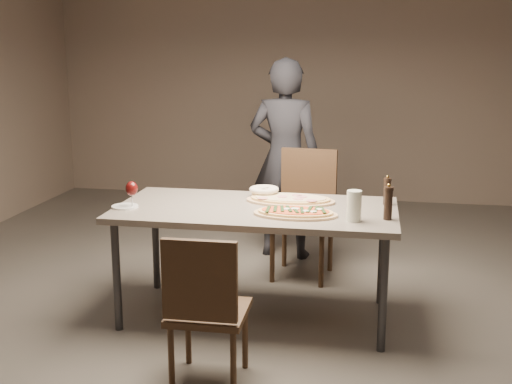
% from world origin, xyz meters
% --- Properties ---
extents(room, '(7.00, 7.00, 7.00)m').
position_xyz_m(room, '(0.00, 0.00, 1.40)').
color(room, '#59544D').
rests_on(room, ground).
extents(dining_table, '(1.80, 0.90, 0.75)m').
position_xyz_m(dining_table, '(0.00, 0.00, 0.69)').
color(dining_table, slate).
rests_on(dining_table, ground).
extents(zucchini_pizza, '(0.52, 0.29, 0.05)m').
position_xyz_m(zucchini_pizza, '(0.28, -0.16, 0.77)').
color(zucchini_pizza, tan).
rests_on(zucchini_pizza, dining_table).
extents(ham_pizza, '(0.59, 0.33, 0.04)m').
position_xyz_m(ham_pizza, '(0.20, 0.18, 0.77)').
color(ham_pizza, tan).
rests_on(ham_pizza, dining_table).
extents(bread_basket, '(0.20, 0.20, 0.07)m').
position_xyz_m(bread_basket, '(0.01, 0.27, 0.79)').
color(bread_basket, beige).
rests_on(bread_basket, dining_table).
extents(oil_dish, '(0.12, 0.12, 0.01)m').
position_xyz_m(oil_dish, '(0.31, 0.01, 0.76)').
color(oil_dish, white).
rests_on(oil_dish, dining_table).
extents(pepper_mill_left, '(0.05, 0.05, 0.20)m').
position_xyz_m(pepper_mill_left, '(0.83, 0.22, 0.84)').
color(pepper_mill_left, black).
rests_on(pepper_mill_left, dining_table).
extents(pepper_mill_right, '(0.06, 0.06, 0.22)m').
position_xyz_m(pepper_mill_right, '(0.83, -0.16, 0.85)').
color(pepper_mill_right, black).
rests_on(pepper_mill_right, dining_table).
extents(carafe, '(0.09, 0.09, 0.18)m').
position_xyz_m(carafe, '(0.63, -0.23, 0.84)').
color(carafe, silver).
rests_on(carafe, dining_table).
extents(wine_glass, '(0.08, 0.08, 0.18)m').
position_xyz_m(wine_glass, '(-0.78, -0.17, 0.87)').
color(wine_glass, silver).
rests_on(wine_glass, dining_table).
extents(side_plate, '(0.17, 0.17, 0.01)m').
position_xyz_m(side_plate, '(-0.83, -0.16, 0.76)').
color(side_plate, white).
rests_on(side_plate, dining_table).
extents(chair_near, '(0.41, 0.41, 0.84)m').
position_xyz_m(chair_near, '(-0.09, -0.96, 0.47)').
color(chair_near, '#3F2A1A').
rests_on(chair_near, ground).
extents(chair_far, '(0.51, 0.51, 0.98)m').
position_xyz_m(chair_far, '(0.23, 0.90, 0.55)').
color(chair_far, '#3F2A1A').
rests_on(chair_far, ground).
extents(diner, '(0.66, 0.47, 1.68)m').
position_xyz_m(diner, '(0.01, 1.31, 0.84)').
color(diner, black).
rests_on(diner, ground).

